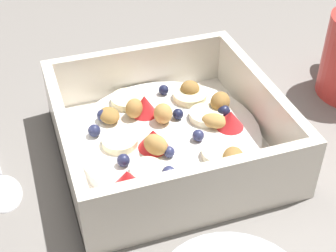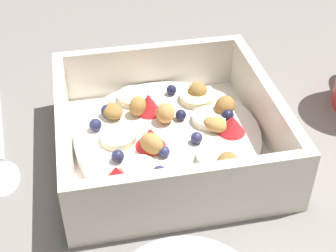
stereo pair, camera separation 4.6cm
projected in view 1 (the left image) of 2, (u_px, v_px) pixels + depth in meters
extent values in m
plane|color=gray|center=(178.00, 136.00, 0.50)|extent=(2.40, 2.40, 0.00)
cube|color=white|center=(168.00, 147.00, 0.48)|extent=(0.20, 0.20, 0.01)
cube|color=white|center=(140.00, 73.00, 0.53)|extent=(0.20, 0.01, 0.06)
cube|color=white|center=(207.00, 195.00, 0.39)|extent=(0.20, 0.01, 0.06)
cube|color=white|center=(260.00, 106.00, 0.48)|extent=(0.01, 0.18, 0.06)
cube|color=white|center=(66.00, 146.00, 0.44)|extent=(0.01, 0.18, 0.06)
cylinder|color=white|center=(168.00, 138.00, 0.47)|extent=(0.17, 0.17, 0.01)
cylinder|color=#F4EAB7|center=(120.00, 141.00, 0.45)|extent=(0.04, 0.04, 0.01)
cylinder|color=#F4EAB7|center=(147.00, 171.00, 0.42)|extent=(0.03, 0.03, 0.01)
cylinder|color=#F4EAB7|center=(128.00, 100.00, 0.50)|extent=(0.05, 0.05, 0.01)
cylinder|color=beige|center=(190.00, 96.00, 0.51)|extent=(0.04, 0.04, 0.01)
cylinder|color=#F7EFC6|center=(206.00, 115.00, 0.48)|extent=(0.04, 0.04, 0.01)
cylinder|color=#F7EFC6|center=(218.00, 154.00, 0.44)|extent=(0.04, 0.04, 0.01)
cone|color=red|center=(230.00, 119.00, 0.47)|extent=(0.04, 0.04, 0.02)
cone|color=red|center=(127.00, 180.00, 0.40)|extent=(0.04, 0.04, 0.02)
cone|color=red|center=(153.00, 139.00, 0.44)|extent=(0.03, 0.03, 0.02)
cone|color=red|center=(145.00, 105.00, 0.48)|extent=(0.03, 0.03, 0.02)
sphere|color=#23284C|center=(123.00, 160.00, 0.43)|extent=(0.01, 0.01, 0.01)
sphere|color=navy|center=(169.00, 152.00, 0.44)|extent=(0.01, 0.01, 0.01)
sphere|color=navy|center=(169.00, 173.00, 0.41)|extent=(0.01, 0.01, 0.01)
sphere|color=#23284C|center=(193.00, 177.00, 0.41)|extent=(0.01, 0.01, 0.01)
sphere|color=navy|center=(198.00, 135.00, 0.45)|extent=(0.01, 0.01, 0.01)
sphere|color=#23284C|center=(103.00, 115.00, 0.48)|extent=(0.01, 0.01, 0.01)
sphere|color=#191E3D|center=(224.00, 111.00, 0.48)|extent=(0.01, 0.01, 0.01)
sphere|color=#191E3D|center=(267.00, 156.00, 0.43)|extent=(0.01, 0.01, 0.01)
sphere|color=#191E3D|center=(181.00, 114.00, 0.48)|extent=(0.01, 0.01, 0.01)
sphere|color=#191E3D|center=(162.00, 90.00, 0.51)|extent=(0.01, 0.01, 0.01)
sphere|color=#23284C|center=(95.00, 132.00, 0.46)|extent=(0.01, 0.01, 0.01)
ellipsoid|color=olive|center=(190.00, 88.00, 0.51)|extent=(0.02, 0.02, 0.02)
ellipsoid|color=tan|center=(156.00, 145.00, 0.44)|extent=(0.03, 0.03, 0.02)
ellipsoid|color=olive|center=(109.00, 115.00, 0.47)|extent=(0.03, 0.03, 0.01)
ellipsoid|color=tan|center=(215.00, 121.00, 0.47)|extent=(0.03, 0.03, 0.01)
ellipsoid|color=olive|center=(222.00, 104.00, 0.48)|extent=(0.03, 0.03, 0.02)
ellipsoid|color=#AD7F42|center=(134.00, 108.00, 0.48)|extent=(0.02, 0.03, 0.02)
ellipsoid|color=olive|center=(233.00, 157.00, 0.43)|extent=(0.03, 0.03, 0.01)
ellipsoid|color=tan|center=(162.00, 111.00, 0.47)|extent=(0.02, 0.02, 0.02)
ellipsoid|color=silver|center=(2.00, 190.00, 0.43)|extent=(0.04, 0.05, 0.01)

